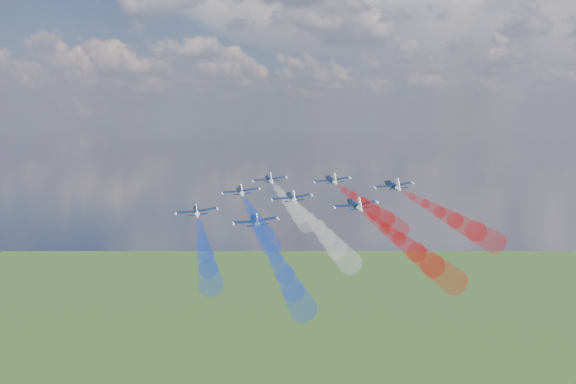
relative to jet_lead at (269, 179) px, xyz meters
The scene contains 16 objects.
jet_lead is the anchor object (origin of this frame).
trail_lead 24.83m from the jet_lead, 48.38° to the right, with size 3.51×40.36×3.51m, color white, non-canonical shape.
jet_inner_left 14.80m from the jet_lead, 81.98° to the right, with size 8.42×10.52×2.81m, color black, non-canonical shape.
trail_inner_left 38.07m from the jet_lead, 60.81° to the right, with size 3.51×40.36×3.51m, color blue, non-canonical shape.
jet_inner_right 18.26m from the jet_lead, ahead, with size 8.42×10.52×2.81m, color black, non-canonical shape.
trail_inner_right 40.43m from the jet_lead, 31.42° to the right, with size 3.51×40.36×3.51m, color red, non-canonical shape.
jet_outer_left 31.80m from the jet_lead, 83.65° to the right, with size 8.42×10.52×2.81m, color black, non-canonical shape.
trail_outer_left 54.04m from the jet_lead, 68.23° to the right, with size 3.51×40.36×3.51m, color blue, non-canonical shape.
jet_center_third 26.56m from the jet_lead, 47.29° to the right, with size 8.42×10.52×2.81m, color black, non-canonical shape.
trail_center_third 51.38m from the jet_lead, 47.82° to the right, with size 3.51×40.36×3.51m, color white, non-canonical shape.
jet_outer_right 33.87m from the jet_lead, ahead, with size 8.42×10.52×2.81m, color black, non-canonical shape.
trail_outer_right 55.15m from the jet_lead, 25.06° to the right, with size 3.51×40.36×3.51m, color red, non-canonical shape.
jet_rear_left 38.73m from the jet_lead, 60.62° to the right, with size 8.42×10.52×2.81m, color black, non-canonical shape.
trail_rear_left 63.21m from the jet_lead, 55.84° to the right, with size 3.51×40.36×3.51m, color blue, non-canonical shape.
jet_rear_right 39.74m from the jet_lead, 33.34° to the right, with size 8.42×10.52×2.81m, color black, non-canonical shape.
trail_rear_right 64.03m from the jet_lead, 39.10° to the right, with size 3.51×40.36×3.51m, color red, non-canonical shape.
Camera 1 is at (82.57, -112.28, 184.62)m, focal length 42.12 mm.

